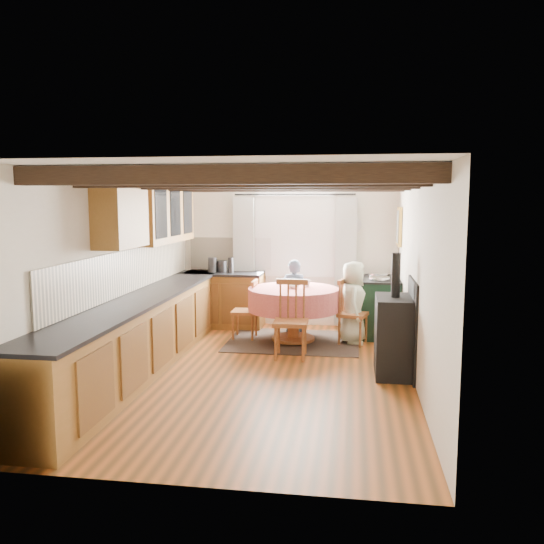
% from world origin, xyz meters
% --- Properties ---
extents(floor, '(3.60, 5.50, 0.00)m').
position_xyz_m(floor, '(0.00, 0.00, 0.00)').
color(floor, '#AB561F').
rests_on(floor, ground).
extents(ceiling, '(3.60, 5.50, 0.00)m').
position_xyz_m(ceiling, '(0.00, 0.00, 2.40)').
color(ceiling, white).
rests_on(ceiling, ground).
extents(wall_back, '(3.60, 0.00, 2.40)m').
position_xyz_m(wall_back, '(0.00, 2.75, 1.20)').
color(wall_back, silver).
rests_on(wall_back, ground).
extents(wall_front, '(3.60, 0.00, 2.40)m').
position_xyz_m(wall_front, '(0.00, -2.75, 1.20)').
color(wall_front, silver).
rests_on(wall_front, ground).
extents(wall_left, '(0.00, 5.50, 2.40)m').
position_xyz_m(wall_left, '(-1.80, 0.00, 1.20)').
color(wall_left, silver).
rests_on(wall_left, ground).
extents(wall_right, '(0.00, 5.50, 2.40)m').
position_xyz_m(wall_right, '(1.80, 0.00, 1.20)').
color(wall_right, silver).
rests_on(wall_right, ground).
extents(beam_a, '(3.60, 0.16, 0.16)m').
position_xyz_m(beam_a, '(0.00, -2.00, 2.31)').
color(beam_a, '#302113').
rests_on(beam_a, ceiling).
extents(beam_b, '(3.60, 0.16, 0.16)m').
position_xyz_m(beam_b, '(0.00, -1.00, 2.31)').
color(beam_b, '#302113').
rests_on(beam_b, ceiling).
extents(beam_c, '(3.60, 0.16, 0.16)m').
position_xyz_m(beam_c, '(0.00, 0.00, 2.31)').
color(beam_c, '#302113').
rests_on(beam_c, ceiling).
extents(beam_d, '(3.60, 0.16, 0.16)m').
position_xyz_m(beam_d, '(0.00, 1.00, 2.31)').
color(beam_d, '#302113').
rests_on(beam_d, ceiling).
extents(beam_e, '(3.60, 0.16, 0.16)m').
position_xyz_m(beam_e, '(0.00, 2.00, 2.31)').
color(beam_e, '#302113').
rests_on(beam_e, ceiling).
extents(splash_left, '(0.02, 4.50, 0.55)m').
position_xyz_m(splash_left, '(-1.78, 0.30, 1.20)').
color(splash_left, beige).
rests_on(splash_left, wall_left).
extents(splash_back, '(1.40, 0.02, 0.55)m').
position_xyz_m(splash_back, '(-1.00, 2.73, 1.20)').
color(splash_back, beige).
rests_on(splash_back, wall_back).
extents(base_cabinet_left, '(0.60, 5.30, 0.88)m').
position_xyz_m(base_cabinet_left, '(-1.50, 0.00, 0.44)').
color(base_cabinet_left, brown).
rests_on(base_cabinet_left, floor).
extents(base_cabinet_back, '(1.30, 0.60, 0.88)m').
position_xyz_m(base_cabinet_back, '(-1.05, 2.45, 0.44)').
color(base_cabinet_back, brown).
rests_on(base_cabinet_back, floor).
extents(worktop_left, '(0.64, 5.30, 0.04)m').
position_xyz_m(worktop_left, '(-1.48, 0.00, 0.90)').
color(worktop_left, black).
rests_on(worktop_left, base_cabinet_left).
extents(worktop_back, '(1.30, 0.64, 0.04)m').
position_xyz_m(worktop_back, '(-1.05, 2.43, 0.90)').
color(worktop_back, black).
rests_on(worktop_back, base_cabinet_back).
extents(wall_cabinet_glass, '(0.34, 1.80, 0.90)m').
position_xyz_m(wall_cabinet_glass, '(-1.63, 1.20, 1.95)').
color(wall_cabinet_glass, brown).
rests_on(wall_cabinet_glass, wall_left).
extents(wall_cabinet_solid, '(0.34, 0.90, 0.70)m').
position_xyz_m(wall_cabinet_solid, '(-1.63, -0.30, 1.90)').
color(wall_cabinet_solid, brown).
rests_on(wall_cabinet_solid, wall_left).
extents(window_frame, '(1.34, 0.03, 1.54)m').
position_xyz_m(window_frame, '(0.10, 2.73, 1.60)').
color(window_frame, white).
rests_on(window_frame, wall_back).
extents(window_pane, '(1.20, 0.01, 1.40)m').
position_xyz_m(window_pane, '(0.10, 2.74, 1.60)').
color(window_pane, white).
rests_on(window_pane, wall_back).
extents(curtain_left, '(0.35, 0.10, 2.10)m').
position_xyz_m(curtain_left, '(-0.75, 2.65, 1.10)').
color(curtain_left, '#989F94').
rests_on(curtain_left, wall_back).
extents(curtain_right, '(0.35, 0.10, 2.10)m').
position_xyz_m(curtain_right, '(0.95, 2.65, 1.10)').
color(curtain_right, '#989F94').
rests_on(curtain_right, wall_back).
extents(curtain_rod, '(2.00, 0.03, 0.03)m').
position_xyz_m(curtain_rod, '(0.10, 2.65, 2.20)').
color(curtain_rod, black).
rests_on(curtain_rod, wall_back).
extents(wall_picture, '(0.04, 0.50, 0.60)m').
position_xyz_m(wall_picture, '(1.77, 2.30, 1.70)').
color(wall_picture, gold).
rests_on(wall_picture, wall_right).
extents(wall_plate, '(0.30, 0.02, 0.30)m').
position_xyz_m(wall_plate, '(1.05, 2.72, 1.70)').
color(wall_plate, silver).
rests_on(wall_plate, wall_back).
extents(rug, '(1.94, 1.51, 0.01)m').
position_xyz_m(rug, '(0.21, 1.58, 0.01)').
color(rug, '#33261E').
rests_on(rug, floor).
extents(dining_table, '(1.34, 1.34, 0.81)m').
position_xyz_m(dining_table, '(0.21, 1.58, 0.41)').
color(dining_table, '#D56F5F').
rests_on(dining_table, floor).
extents(chair_near, '(0.46, 0.48, 1.05)m').
position_xyz_m(chair_near, '(0.27, 0.72, 0.53)').
color(chair_near, '#9B582D').
rests_on(chair_near, floor).
extents(chair_left, '(0.41, 0.39, 0.91)m').
position_xyz_m(chair_left, '(-0.55, 1.67, 0.45)').
color(chair_left, '#9B582D').
rests_on(chair_left, floor).
extents(chair_right, '(0.53, 0.51, 0.96)m').
position_xyz_m(chair_right, '(1.09, 1.59, 0.48)').
color(chair_right, '#9B582D').
rests_on(chair_right, floor).
extents(aga_range, '(0.65, 1.00, 0.92)m').
position_xyz_m(aga_range, '(1.47, 2.20, 0.46)').
color(aga_range, black).
rests_on(aga_range, floor).
extents(cast_iron_stove, '(0.45, 0.74, 1.49)m').
position_xyz_m(cast_iron_stove, '(1.58, 0.19, 0.74)').
color(cast_iron_stove, black).
rests_on(cast_iron_stove, floor).
extents(child_far, '(0.44, 0.30, 1.18)m').
position_xyz_m(child_far, '(0.15, 2.18, 0.59)').
color(child_far, '#344154').
rests_on(child_far, floor).
extents(child_right, '(0.41, 0.61, 1.22)m').
position_xyz_m(child_right, '(1.08, 1.65, 0.61)').
color(child_right, beige).
rests_on(child_right, floor).
extents(bowl_a, '(0.26, 0.26, 0.05)m').
position_xyz_m(bowl_a, '(0.18, 2.02, 0.84)').
color(bowl_a, silver).
rests_on(bowl_a, dining_table).
extents(bowl_b, '(0.24, 0.24, 0.05)m').
position_xyz_m(bowl_b, '(0.20, 1.58, 0.84)').
color(bowl_b, silver).
rests_on(bowl_b, dining_table).
extents(cup, '(0.13, 0.13, 0.10)m').
position_xyz_m(cup, '(0.39, 1.77, 0.86)').
color(cup, silver).
rests_on(cup, dining_table).
extents(canister_tall, '(0.14, 0.14, 0.25)m').
position_xyz_m(canister_tall, '(-1.23, 2.37, 1.04)').
color(canister_tall, '#262628').
rests_on(canister_tall, worktop_back).
extents(canister_wide, '(0.17, 0.17, 0.19)m').
position_xyz_m(canister_wide, '(-1.09, 2.44, 1.01)').
color(canister_wide, '#262628').
rests_on(canister_wide, worktop_back).
extents(canister_slim, '(0.09, 0.09, 0.26)m').
position_xyz_m(canister_slim, '(-0.91, 2.34, 1.05)').
color(canister_slim, '#262628').
rests_on(canister_slim, worktop_back).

